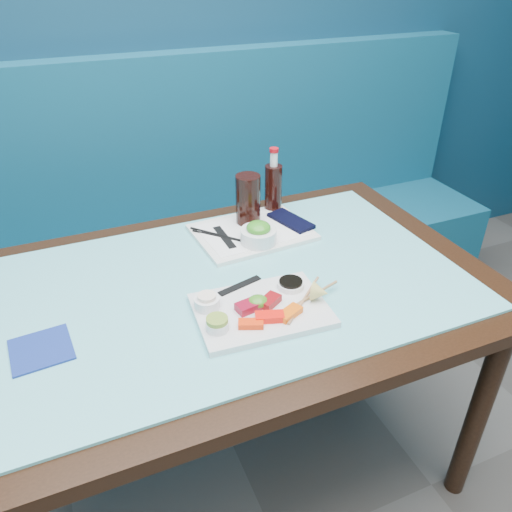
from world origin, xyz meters
name	(u,v)px	position (x,y,z in m)	size (l,w,h in m)	color
booth_bench	(169,253)	(0.00, 2.29, 0.37)	(3.00, 0.56, 1.17)	navy
dining_table	(235,309)	(0.00, 1.45, 0.67)	(1.40, 0.90, 0.75)	black
glass_top	(234,283)	(0.00, 1.45, 0.75)	(1.22, 0.76, 0.01)	#69CDD3
sashimi_plate	(261,310)	(0.01, 1.30, 0.77)	(0.32, 0.23, 0.02)	silver
salmon_left	(251,324)	(-0.04, 1.24, 0.78)	(0.06, 0.03, 0.01)	#FA340A
salmon_mid	(270,317)	(0.01, 1.25, 0.78)	(0.07, 0.03, 0.02)	#FF150A
salmon_right	(290,313)	(0.06, 1.24, 0.78)	(0.07, 0.03, 0.02)	#FF5F0A
tuna_left	(249,306)	(-0.02, 1.30, 0.78)	(0.06, 0.04, 0.02)	maroon
tuna_right	(270,301)	(0.04, 1.30, 0.78)	(0.06, 0.04, 0.02)	maroon
seaweed_garnish	(258,301)	(0.01, 1.31, 0.79)	(0.05, 0.05, 0.03)	#3F851E
ramekin_wasabi	(217,326)	(-0.11, 1.26, 0.79)	(0.05, 0.05, 0.02)	white
wasabi_fill	(217,320)	(-0.11, 1.26, 0.80)	(0.05, 0.05, 0.01)	olive
ramekin_ginger	(207,302)	(-0.11, 1.35, 0.79)	(0.06, 0.06, 0.03)	white
ginger_fill	(207,296)	(-0.11, 1.35, 0.81)	(0.05, 0.05, 0.01)	#FFE8D1
soy_dish	(291,285)	(0.12, 1.35, 0.78)	(0.07, 0.07, 0.01)	white
soy_fill	(291,282)	(0.12, 1.35, 0.79)	(0.06, 0.06, 0.01)	black
lemon_wedge	(320,292)	(0.16, 1.27, 0.80)	(0.05, 0.05, 0.04)	#DFCF69
chopstick_sleeve	(240,286)	(0.00, 1.40, 0.78)	(0.13, 0.02, 0.00)	black
wooden_chopstick_a	(304,299)	(0.12, 1.28, 0.78)	(0.01, 0.01, 0.21)	#AD7951
wooden_chopstick_b	(308,298)	(0.13, 1.28, 0.78)	(0.01, 0.01, 0.22)	#9B7249
serving_tray	(252,232)	(0.14, 1.67, 0.76)	(0.35, 0.26, 0.01)	white
paper_placemat	(252,230)	(0.14, 1.67, 0.77)	(0.31, 0.22, 0.00)	white
seaweed_bowl	(258,236)	(0.13, 1.60, 0.79)	(0.11, 0.11, 0.04)	white
seaweed_salad	(259,228)	(0.13, 1.60, 0.82)	(0.07, 0.07, 0.04)	#389422
cola_glass	(248,200)	(0.15, 1.73, 0.85)	(0.08, 0.08, 0.16)	black
navy_pouch	(291,221)	(0.28, 1.67, 0.78)	(0.07, 0.16, 0.01)	black
fork	(275,208)	(0.27, 1.78, 0.78)	(0.01, 0.01, 0.08)	silver
black_chopstick_a	(223,237)	(0.05, 1.66, 0.77)	(0.01, 0.01, 0.21)	black
black_chopstick_b	(226,237)	(0.05, 1.66, 0.77)	(0.01, 0.01, 0.25)	black
tray_sleeve	(224,237)	(0.05, 1.66, 0.77)	(0.02, 0.14, 0.00)	black
cola_bottle_body	(273,189)	(0.27, 1.79, 0.84)	(0.06, 0.06, 0.16)	black
cola_bottle_neck	(274,159)	(0.27, 1.79, 0.94)	(0.02, 0.02, 0.05)	white
cola_bottle_cap	(274,150)	(0.27, 1.79, 0.97)	(0.03, 0.03, 0.01)	red
blue_napkin	(41,349)	(-0.49, 1.37, 0.76)	(0.13, 0.13, 0.01)	navy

